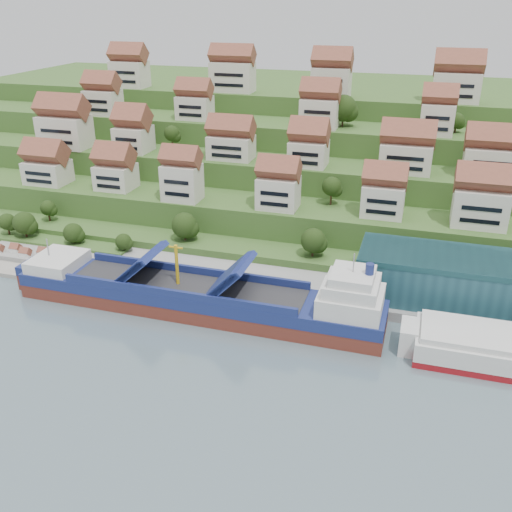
% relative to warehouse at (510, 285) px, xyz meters
% --- Properties ---
extents(ground, '(300.00, 300.00, 0.00)m').
position_rel_warehouse_xyz_m(ground, '(-52.00, -17.00, -7.20)').
color(ground, slate).
rests_on(ground, ground).
extents(quay, '(180.00, 14.00, 2.20)m').
position_rel_warehouse_xyz_m(quay, '(-32.00, -2.00, -6.10)').
color(quay, gray).
rests_on(quay, ground).
extents(pebble_beach, '(45.00, 20.00, 1.00)m').
position_rel_warehouse_xyz_m(pebble_beach, '(-110.00, -5.00, -6.70)').
color(pebble_beach, gray).
rests_on(pebble_beach, ground).
extents(hillside, '(260.00, 128.00, 31.00)m').
position_rel_warehouse_xyz_m(hillside, '(-52.00, 86.55, 3.46)').
color(hillside, '#2D4C1E').
rests_on(hillside, ground).
extents(hillside_village, '(157.30, 61.76, 29.32)m').
position_rel_warehouse_xyz_m(hillside_village, '(-53.90, 43.27, 16.97)').
color(hillside_village, beige).
rests_on(hillside_village, ground).
extents(hillside_trees, '(136.18, 62.32, 31.15)m').
position_rel_warehouse_xyz_m(hillside_trees, '(-60.35, 28.47, 9.88)').
color(hillside_trees, '#233B13').
rests_on(hillside_trees, ground).
extents(warehouse, '(60.00, 15.00, 10.00)m').
position_rel_warehouse_xyz_m(warehouse, '(0.00, 0.00, 0.00)').
color(warehouse, '#1F4A56').
rests_on(warehouse, quay).
extents(flagpole, '(1.28, 0.16, 8.00)m').
position_rel_warehouse_xyz_m(flagpole, '(-33.89, -7.00, -0.32)').
color(flagpole, gray).
rests_on(flagpole, quay).
extents(beach_huts, '(14.40, 3.70, 2.20)m').
position_rel_warehouse_xyz_m(beach_huts, '(-112.00, -6.25, -5.10)').
color(beach_huts, white).
rests_on(beach_huts, pebble_beach).
extents(cargo_ship, '(77.57, 12.39, 17.19)m').
position_rel_warehouse_xyz_m(cargo_ship, '(-59.26, -16.02, -3.92)').
color(cargo_ship, maroon).
rests_on(cargo_ship, ground).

